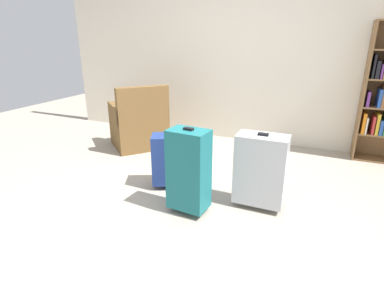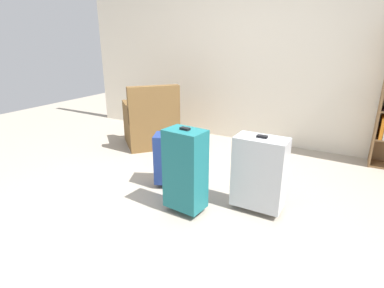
% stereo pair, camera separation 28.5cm
% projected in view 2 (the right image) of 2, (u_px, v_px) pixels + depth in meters
% --- Properties ---
extents(ground_plane, '(10.05, 10.05, 0.00)m').
position_uv_depth(ground_plane, '(171.00, 201.00, 2.94)').
color(ground_plane, '#9E9384').
extents(back_wall, '(5.74, 0.10, 2.60)m').
position_uv_depth(back_wall, '(252.00, 53.00, 4.35)').
color(back_wall, beige).
rests_on(back_wall, ground).
extents(armchair, '(0.99, 0.99, 0.90)m').
position_uv_depth(armchair, '(151.00, 124.00, 4.41)').
color(armchair, brown).
rests_on(armchair, ground).
extents(mug, '(0.12, 0.08, 0.10)m').
position_uv_depth(mug, '(175.00, 151.00, 4.10)').
color(mug, '#1E7F4C').
rests_on(mug, ground).
extents(suitcase_teal, '(0.36, 0.27, 0.79)m').
position_uv_depth(suitcase_teal, '(185.00, 170.00, 2.64)').
color(suitcase_teal, '#19666B').
rests_on(suitcase_teal, ground).
extents(suitcase_silver, '(0.45, 0.25, 0.71)m').
position_uv_depth(suitcase_silver, '(259.00, 172.00, 2.68)').
color(suitcase_silver, '#B7BABF').
rests_on(suitcase_silver, ground).
extents(suitcase_navy_blue, '(0.52, 0.40, 0.59)m').
position_uv_depth(suitcase_navy_blue, '(177.00, 158.00, 3.16)').
color(suitcase_navy_blue, navy).
rests_on(suitcase_navy_blue, ground).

